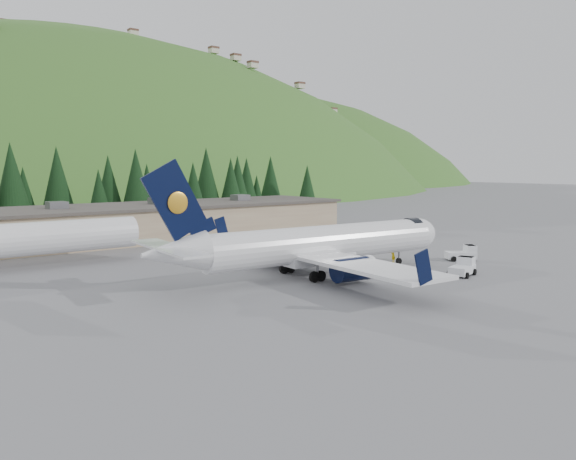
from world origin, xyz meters
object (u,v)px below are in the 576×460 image
Objects in this scene: second_airliner at (5,240)px; baggage_tug_b at (463,253)px; airliner at (317,245)px; baggage_tug_a at (463,267)px; terminal_building at (128,222)px; ramp_worker at (393,255)px.

second_airliner is 50.44m from baggage_tug_b.
baggage_tug_b is (19.43, -3.76, -2.28)m from airliner.
airliner is 32.44m from second_airliner.
baggage_tug_b is at bearing -6.57° from airliner.
baggage_tug_a is (11.59, -9.10, -2.27)m from airliner.
terminal_building is (-23.43, 41.68, 1.82)m from baggage_tug_b.
ramp_worker is (-7.58, 4.06, 0.10)m from baggage_tug_b.
baggage_tug_a is at bearing -110.84° from baggage_tug_b.
baggage_tug_b is 47.85m from terminal_building.
ramp_worker is (35.76, -21.62, -2.43)m from second_airliner.
airliner is 19.41× the size of ramp_worker.
airliner is 14.91m from baggage_tug_a.
airliner reaches higher than baggage_tug_a.
ramp_worker is (11.85, 0.30, -2.18)m from airliner.
baggage_tug_a is at bearing -33.75° from airliner.
ramp_worker is at bearing 5.84° from airliner.
baggage_tug_b is at bearing 18.91° from baggage_tug_a.
ramp_worker reaches higher than baggage_tug_b.
second_airliner reaches higher than terminal_building.
terminal_building is 40.86m from ramp_worker.
ramp_worker is (15.85, -37.62, -1.73)m from terminal_building.
baggage_tug_b is 2.07× the size of ramp_worker.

